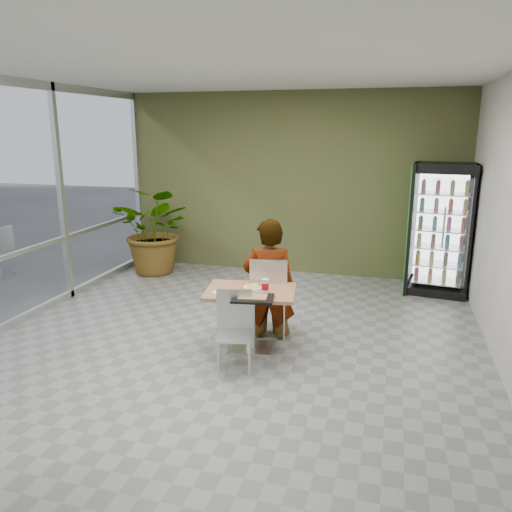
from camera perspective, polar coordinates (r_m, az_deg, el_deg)
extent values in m
plane|color=gray|center=(6.08, -3.15, -10.55)|extent=(7.00, 7.00, 0.00)
cube|color=#AF784B|center=(5.78, -0.63, -4.09)|extent=(1.12, 0.86, 0.04)
cylinder|color=silver|center=(5.91, -0.62, -7.54)|extent=(0.10, 0.10, 0.71)
cube|color=silver|center=(6.04, -0.61, -10.48)|extent=(0.57, 0.48, 0.04)
cube|color=silver|center=(6.34, 1.59, -4.68)|extent=(0.52, 0.52, 0.03)
cube|color=silver|center=(6.05, 1.41, -2.92)|extent=(0.46, 0.10, 0.54)
cylinder|color=silver|center=(6.60, 3.44, -6.20)|extent=(0.03, 0.03, 0.49)
cylinder|color=silver|center=(6.63, 0.05, -6.07)|extent=(0.03, 0.03, 0.49)
cylinder|color=silver|center=(6.23, 3.21, -7.46)|extent=(0.03, 0.03, 0.49)
cylinder|color=silver|center=(6.27, -0.39, -7.31)|extent=(0.03, 0.03, 0.49)
cube|color=silver|center=(5.40, -2.54, -9.05)|extent=(0.48, 0.48, 0.03)
cube|color=silver|center=(5.49, -2.51, -6.10)|extent=(0.38, 0.13, 0.46)
cylinder|color=silver|center=(5.35, -4.37, -11.78)|extent=(0.02, 0.02, 0.41)
cylinder|color=silver|center=(5.34, -0.76, -11.79)|extent=(0.02, 0.02, 0.41)
cylinder|color=silver|center=(5.64, -4.17, -10.31)|extent=(0.02, 0.02, 0.41)
cylinder|color=silver|center=(5.63, -0.76, -10.31)|extent=(0.02, 0.02, 0.41)
imported|color=black|center=(6.26, 1.49, -3.84)|extent=(0.72, 0.52, 1.81)
cylinder|color=white|center=(5.85, -0.33, -3.58)|extent=(0.23, 0.23, 0.01)
cylinder|color=white|center=(5.68, 1.05, -3.43)|extent=(0.08, 0.08, 0.14)
cylinder|color=red|center=(5.69, 1.05, -3.47)|extent=(0.08, 0.08, 0.08)
cylinder|color=white|center=(5.66, 1.06, -2.70)|extent=(0.09, 0.09, 0.01)
cube|color=white|center=(5.66, -4.24, -4.20)|extent=(0.14, 0.14, 0.02)
cube|color=black|center=(5.45, -0.37, -4.87)|extent=(0.50, 0.39, 0.03)
cube|color=black|center=(8.34, 20.39, 2.86)|extent=(1.01, 0.83, 2.05)
cube|color=green|center=(8.31, 17.18, 3.08)|extent=(0.11, 0.70, 2.01)
cube|color=white|center=(8.00, 20.60, 2.53)|extent=(0.73, 0.11, 1.64)
imported|color=#376B2A|center=(9.13, -11.27, 2.93)|extent=(1.52, 1.34, 1.59)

